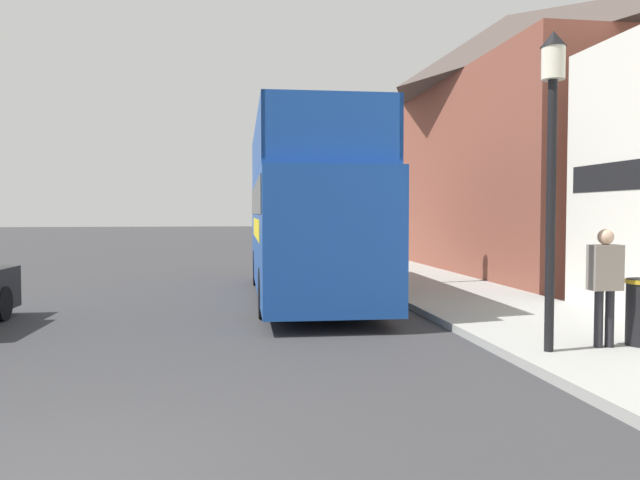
# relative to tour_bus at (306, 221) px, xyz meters

# --- Properties ---
(ground_plane) EXTENTS (144.00, 144.00, 0.00)m
(ground_plane) POSITION_rel_tour_bus_xyz_m (-3.34, 10.64, -1.89)
(ground_plane) COLOR #333335
(sidewalk) EXTENTS (3.47, 108.00, 0.14)m
(sidewalk) POSITION_rel_tour_bus_xyz_m (3.71, 7.64, -1.82)
(sidewalk) COLOR #999993
(sidewalk) RESTS_ON ground_plane
(brick_terrace_rear) EXTENTS (6.00, 16.67, 9.46)m
(brick_terrace_rear) POSITION_rel_tour_bus_xyz_m (8.45, 7.01, 2.84)
(brick_terrace_rear) COLOR brown
(brick_terrace_rear) RESTS_ON ground_plane
(tour_bus) EXTENTS (2.73, 9.65, 4.20)m
(tour_bus) POSITION_rel_tour_bus_xyz_m (0.00, 0.00, 0.00)
(tour_bus) COLOR #19479E
(tour_bus) RESTS_ON ground_plane
(parked_car_ahead_of_bus) EXTENTS (1.81, 3.99, 1.40)m
(parked_car_ahead_of_bus) POSITION_rel_tour_bus_xyz_m (0.88, 7.08, -1.24)
(parked_car_ahead_of_bus) COLOR silver
(parked_car_ahead_of_bus) RESTS_ON ground_plane
(pedestrian_second) EXTENTS (0.45, 0.25, 1.72)m
(pedestrian_second) POSITION_rel_tour_bus_xyz_m (3.48, -6.92, -0.71)
(pedestrian_second) COLOR #232328
(pedestrian_second) RESTS_ON sidewalk
(lamp_post_nearest) EXTENTS (0.35, 0.35, 4.47)m
(lamp_post_nearest) POSITION_rel_tour_bus_xyz_m (2.55, -7.06, 1.36)
(lamp_post_nearest) COLOR black
(lamp_post_nearest) RESTS_ON sidewalk
(lamp_post_second) EXTENTS (0.35, 0.35, 5.03)m
(lamp_post_second) POSITION_rel_tour_bus_xyz_m (2.49, 1.30, 1.70)
(lamp_post_second) COLOR black
(lamp_post_second) RESTS_ON sidewalk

